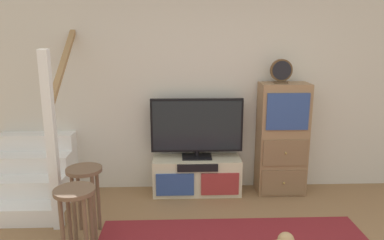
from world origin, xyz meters
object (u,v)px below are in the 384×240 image
object	(u,v)px
bar_stool_far	(85,185)
bar_stool_near	(76,209)
side_cabinet	(282,139)
desk_clock	(281,71)
television	(197,127)
media_console	(197,176)

from	to	relation	value
bar_stool_far	bar_stool_near	bearing A→B (deg)	-85.01
side_cabinet	desk_clock	distance (m)	0.83
television	media_console	bearing A→B (deg)	-90.00
media_console	desk_clock	size ratio (longest dim) A/B	3.80
television	bar_stool_near	bearing A→B (deg)	-126.98
television	bar_stool_far	xyz separation A→B (m)	(-1.12, -0.96, -0.33)
media_console	bar_stool_near	bearing A→B (deg)	-127.45
side_cabinet	bar_stool_far	xyz separation A→B (m)	(-2.16, -0.94, -0.17)
media_console	desk_clock	xyz separation A→B (m)	(0.98, -0.00, 1.29)
side_cabinet	media_console	bearing A→B (deg)	-179.44
media_console	bar_stool_near	world-z (taller)	bar_stool_near
side_cabinet	desk_clock	bearing A→B (deg)	-165.82
side_cabinet	bar_stool_far	bearing A→B (deg)	-156.45
television	desk_clock	distance (m)	1.19
desk_clock	bar_stool_far	world-z (taller)	desk_clock
side_cabinet	bar_stool_far	world-z (taller)	side_cabinet
side_cabinet	bar_stool_far	size ratio (longest dim) A/B	1.97
bar_stool_near	television	bearing A→B (deg)	53.02
media_console	bar_stool_far	bearing A→B (deg)	-140.23
media_console	side_cabinet	world-z (taller)	side_cabinet
desk_clock	bar_stool_far	size ratio (longest dim) A/B	0.41
media_console	television	size ratio (longest dim) A/B	0.97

